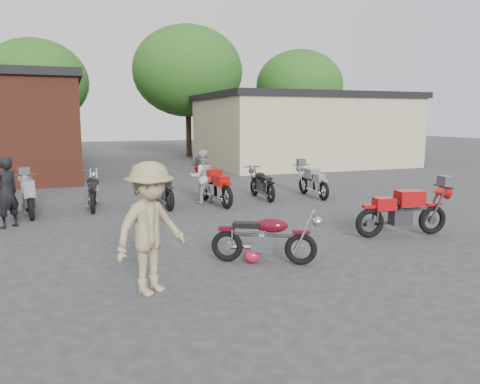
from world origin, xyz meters
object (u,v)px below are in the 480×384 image
object	(u,v)px
person_dark	(6,193)
row_bike_6	(313,180)
vintage_motorcycle	(266,234)
person_light	(202,177)
row_bike_4	(214,183)
helmet	(252,256)
row_bike_3	(161,187)
sportbike	(404,209)
row_bike_1	(28,195)
person_tan	(151,228)
row_bike_2	(93,189)
row_bike_5	(262,182)

from	to	relation	value
person_dark	row_bike_6	world-z (taller)	person_dark
vintage_motorcycle	row_bike_6	xyz separation A→B (m)	(4.17, 5.85, 0.02)
person_dark	row_bike_6	distance (m)	8.76
person_light	row_bike_4	distance (m)	0.46
helmet	row_bike_3	distance (m)	5.83
helmet	sportbike	bearing A→B (deg)	9.67
row_bike_6	sportbike	bearing A→B (deg)	173.82
person_light	row_bike_4	world-z (taller)	person_light
row_bike_1	row_bike_4	world-z (taller)	row_bike_4
vintage_motorcycle	row_bike_1	bearing A→B (deg)	154.38
vintage_motorcycle	sportbike	size ratio (longest dim) A/B	0.87
row_bike_3	vintage_motorcycle	bearing A→B (deg)	-179.72
helmet	person_tan	distance (m)	2.20
vintage_motorcycle	row_bike_3	world-z (taller)	row_bike_3
sportbike	person_tan	world-z (taller)	person_tan
helmet	person_tan	bearing A→B (deg)	-156.86
vintage_motorcycle	row_bike_4	world-z (taller)	row_bike_4
helmet	row_bike_3	xyz separation A→B (m)	(-0.49, 5.79, 0.45)
row_bike_2	row_bike_1	bearing A→B (deg)	108.78
person_dark	person_light	distance (m)	5.28
vintage_motorcycle	sportbike	world-z (taller)	sportbike
row_bike_5	person_tan	bearing A→B (deg)	146.55
person_dark	row_bike_1	bearing A→B (deg)	-147.01
sportbike	row_bike_2	world-z (taller)	sportbike
sportbike	row_bike_3	bearing A→B (deg)	137.41
person_light	row_bike_6	world-z (taller)	person_light
row_bike_1	row_bike_2	world-z (taller)	row_bike_2
sportbike	person_tan	size ratio (longest dim) A/B	1.07
helmet	person_tan	world-z (taller)	person_tan
vintage_motorcycle	row_bike_1	distance (m)	7.16
row_bike_2	row_bike_5	bearing A→B (deg)	-87.06
person_tan	row_bike_5	xyz separation A→B (m)	(4.58, 6.78, -0.43)
sportbike	person_tan	bearing A→B (deg)	-157.45
row_bike_3	row_bike_4	distance (m)	1.54
sportbike	person_light	bearing A→B (deg)	127.34
row_bike_1	row_bike_3	size ratio (longest dim) A/B	0.95
sportbike	helmet	bearing A→B (deg)	-162.16
row_bike_1	row_bike_2	distance (m)	1.67
person_light	row_bike_3	size ratio (longest dim) A/B	0.79
helmet	row_bike_1	xyz separation A→B (m)	(-3.93, 5.74, 0.42)
sportbike	row_bike_5	xyz separation A→B (m)	(-1.02, 5.35, -0.06)
row_bike_1	row_bike_5	distance (m)	6.64
sportbike	row_bike_5	size ratio (longest dim) A/B	1.12
row_bike_2	sportbike	bearing A→B (deg)	-127.62
helmet	row_bike_5	size ratio (longest dim) A/B	0.15
person_tan	row_bike_2	xyz separation A→B (m)	(-0.44, 6.94, -0.40)
person_tan	row_bike_4	bearing A→B (deg)	33.74
helmet	row_bike_2	distance (m)	6.58
person_dark	row_bike_4	xyz separation A→B (m)	(5.32, 1.21, -0.21)
row_bike_1	row_bike_6	distance (m)	8.31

